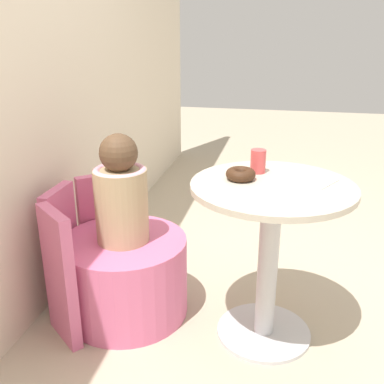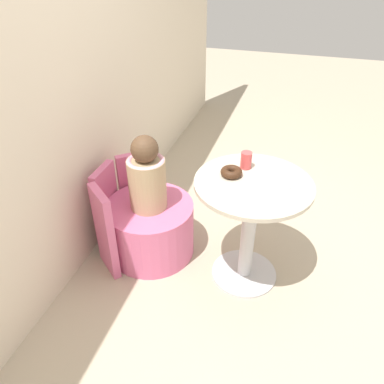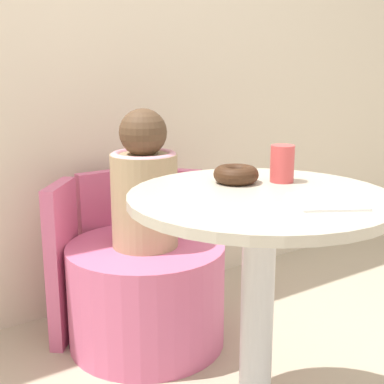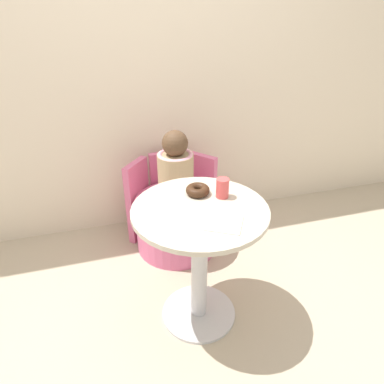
{
  "view_description": "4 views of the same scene",
  "coord_description": "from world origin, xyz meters",
  "px_view_note": "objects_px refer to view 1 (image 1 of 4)",
  "views": [
    {
      "loc": [
        -1.65,
        -0.01,
        1.33
      ],
      "look_at": [
        0.16,
        0.37,
        0.64
      ],
      "focal_mm": 42.0,
      "sensor_mm": 36.0,
      "label": 1
    },
    {
      "loc": [
        -1.69,
        -0.17,
        1.85
      ],
      "look_at": [
        0.09,
        0.38,
        0.59
      ],
      "focal_mm": 35.0,
      "sensor_mm": 36.0,
      "label": 2
    },
    {
      "loc": [
        -0.79,
        -0.95,
        1.05
      ],
      "look_at": [
        0.08,
        0.32,
        0.67
      ],
      "focal_mm": 50.0,
      "sensor_mm": 36.0,
      "label": 3
    },
    {
      "loc": [
        -0.34,
        -1.32,
        1.6
      ],
      "look_at": [
        0.15,
        0.39,
        0.61
      ],
      "focal_mm": 32.0,
      "sensor_mm": 36.0,
      "label": 4
    }
  ],
  "objects_px": {
    "tub_chair": "(126,276)",
    "cup": "(258,161)",
    "donut": "(241,174)",
    "child_figure": "(121,194)",
    "round_table": "(270,234)"
  },
  "relations": [
    {
      "from": "round_table",
      "to": "donut",
      "type": "xyz_separation_m",
      "value": [
        0.03,
        0.14,
        0.24
      ]
    },
    {
      "from": "child_figure",
      "to": "cup",
      "type": "xyz_separation_m",
      "value": [
        0.1,
        -0.6,
        0.16
      ]
    },
    {
      "from": "donut",
      "to": "cup",
      "type": "relative_size",
      "value": 1.22
    },
    {
      "from": "child_figure",
      "to": "cup",
      "type": "distance_m",
      "value": 0.63
    },
    {
      "from": "tub_chair",
      "to": "cup",
      "type": "bearing_deg",
      "value": -80.5
    },
    {
      "from": "tub_chair",
      "to": "donut",
      "type": "xyz_separation_m",
      "value": [
        -0.01,
        -0.54,
        0.56
      ]
    },
    {
      "from": "child_figure",
      "to": "tub_chair",
      "type": "bearing_deg",
      "value": 0.0
    },
    {
      "from": "cup",
      "to": "child_figure",
      "type": "bearing_deg",
      "value": 99.5
    },
    {
      "from": "tub_chair",
      "to": "child_figure",
      "type": "bearing_deg",
      "value": 0.0
    },
    {
      "from": "donut",
      "to": "child_figure",
      "type": "bearing_deg",
      "value": 88.78
    },
    {
      "from": "tub_chair",
      "to": "cup",
      "type": "height_order",
      "value": "cup"
    },
    {
      "from": "donut",
      "to": "cup",
      "type": "height_order",
      "value": "cup"
    },
    {
      "from": "round_table",
      "to": "child_figure",
      "type": "distance_m",
      "value": 0.68
    },
    {
      "from": "donut",
      "to": "cup",
      "type": "xyz_separation_m",
      "value": [
        0.11,
        -0.06,
        0.03
      ]
    },
    {
      "from": "child_figure",
      "to": "donut",
      "type": "xyz_separation_m",
      "value": [
        -0.01,
        -0.54,
        0.13
      ]
    }
  ]
}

